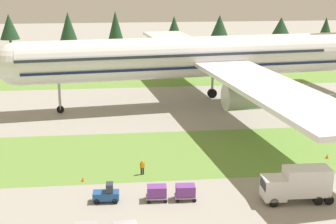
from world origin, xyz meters
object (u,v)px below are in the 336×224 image
ground_crew_marshaller (142,167)px  cargo_dolly_second (185,191)px  baggage_tug (107,194)px  cargo_dolly_lead (157,192)px  airliner (208,56)px  taxiway_marker_2 (83,179)px  taxiway_marker_0 (327,156)px  catering_truck (298,183)px

ground_crew_marshaller → cargo_dolly_second: bearing=116.7°
baggage_tug → cargo_dolly_lead: baggage_tug is taller
airliner → cargo_dolly_lead: 39.99m
baggage_tug → cargo_dolly_lead: size_ratio=1.17×
airliner → cargo_dolly_lead: airliner is taller
baggage_tug → taxiway_marker_2: bearing=29.4°
cargo_dolly_lead → cargo_dolly_second: 2.90m
cargo_dolly_second → taxiway_marker_0: 21.45m
airliner → ground_crew_marshaller: size_ratio=49.61×
taxiway_marker_0 → taxiway_marker_2: size_ratio=1.07×
cargo_dolly_second → catering_truck: catering_truck is taller
catering_truck → taxiway_marker_0: 13.96m
airliner → catering_truck: bearing=175.6°
cargo_dolly_second → baggage_tug: bearing=90.0°
airliner → catering_truck: size_ratio=12.34×
baggage_tug → taxiway_marker_0: 28.61m
cargo_dolly_lead → taxiway_marker_0: 24.01m
airliner → taxiway_marker_2: size_ratio=168.38×
taxiway_marker_2 → catering_truck: bearing=-18.9°
cargo_dolly_second → airliner: bearing=-11.1°
airliner → taxiway_marker_2: bearing=141.0°
airliner → cargo_dolly_second: (-9.34, -37.46, -7.55)m
baggage_tug → cargo_dolly_second: bearing=-90.0°
baggage_tug → taxiway_marker_2: size_ratio=5.20×
catering_truck → ground_crew_marshaller: 17.34m
catering_truck → ground_crew_marshaller: bearing=61.0°
cargo_dolly_lead → ground_crew_marshaller: (-1.05, 6.85, 0.03)m
airliner → taxiway_marker_0: bearing=-167.5°
ground_crew_marshaller → taxiway_marker_0: (23.14, 2.56, -0.67)m
cargo_dolly_second → taxiway_marker_0: size_ratio=4.13×
cargo_dolly_second → taxiway_marker_0: cargo_dolly_second is taller
ground_crew_marshaller → airliner: bearing=-116.3°
airliner → cargo_dolly_lead: (-12.24, -37.31, -7.55)m
taxiway_marker_0 → catering_truck: bearing=-126.0°
airliner → baggage_tug: (-17.26, -37.05, -7.66)m
airliner → taxiway_marker_0: size_ratio=156.94×
airliner → baggage_tug: 41.59m
baggage_tug → taxiway_marker_2: 5.99m
cargo_dolly_second → taxiway_marker_2: bearing=64.4°
taxiway_marker_2 → cargo_dolly_lead: bearing=-36.1°
airliner → taxiway_marker_0: (9.85, -27.91, -8.20)m
ground_crew_marshaller → taxiway_marker_0: ground_crew_marshaller is taller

